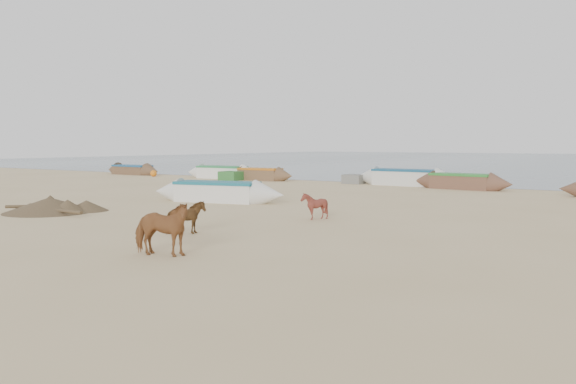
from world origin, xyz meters
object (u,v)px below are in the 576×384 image
(calf_right, at_px, (185,218))
(near_canoe, at_px, (217,192))
(calf_front, at_px, (315,206))
(cow_adult, at_px, (161,229))

(calf_right, relative_size, near_canoe, 0.15)
(near_canoe, bearing_deg, calf_front, -35.63)
(cow_adult, distance_m, calf_right, 2.92)
(cow_adult, bearing_deg, calf_right, 15.39)
(near_canoe, bearing_deg, calf_right, -68.70)
(calf_right, bearing_deg, cow_adult, -134.00)
(cow_adult, xyz_separation_m, calf_front, (-0.19, 6.96, -0.16))
(cow_adult, distance_m, near_canoe, 11.56)
(calf_front, distance_m, calf_right, 4.74)
(cow_adult, bearing_deg, near_canoe, 16.48)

